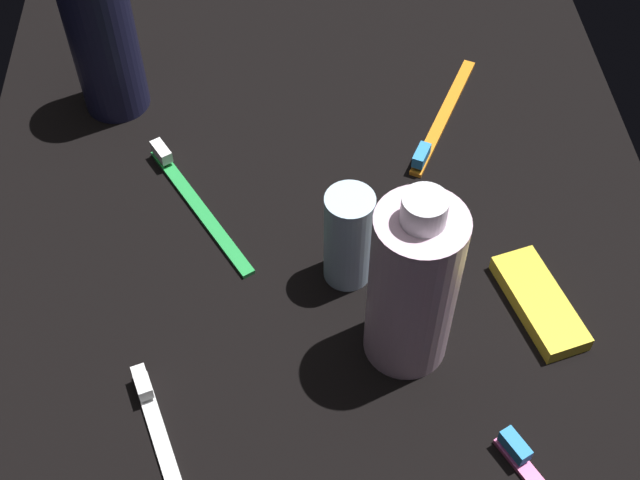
{
  "coord_description": "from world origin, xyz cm",
  "views": [
    {
      "loc": [
        -45.0,
        2.91,
        59.62
      ],
      "look_at": [
        0.0,
        0.0,
        3.0
      ],
      "focal_mm": 47.35,
      "sensor_mm": 36.0,
      "label": 1
    }
  ],
  "objects_px": {
    "deodorant_stick": "(348,238)",
    "snack_bar_yellow": "(539,302)",
    "toothbrush_orange": "(441,120)",
    "toothbrush_white": "(167,459)",
    "lotion_bottle": "(103,38)",
    "bodywash_bottle": "(413,286)",
    "toothbrush_green": "(194,199)"
  },
  "relations": [
    {
      "from": "lotion_bottle",
      "to": "snack_bar_yellow",
      "type": "relative_size",
      "value": 1.82
    },
    {
      "from": "lotion_bottle",
      "to": "snack_bar_yellow",
      "type": "xyz_separation_m",
      "value": [
        -0.28,
        -0.38,
        -0.08
      ]
    },
    {
      "from": "toothbrush_white",
      "to": "snack_bar_yellow",
      "type": "xyz_separation_m",
      "value": [
        0.12,
        -0.31,
        0.0
      ]
    },
    {
      "from": "bodywash_bottle",
      "to": "toothbrush_green",
      "type": "xyz_separation_m",
      "value": [
        0.16,
        0.18,
        -0.08
      ]
    },
    {
      "from": "deodorant_stick",
      "to": "snack_bar_yellow",
      "type": "relative_size",
      "value": 0.94
    },
    {
      "from": "lotion_bottle",
      "to": "toothbrush_white",
      "type": "bearing_deg",
      "value": -170.13
    },
    {
      "from": "toothbrush_green",
      "to": "toothbrush_white",
      "type": "height_order",
      "value": "same"
    },
    {
      "from": "deodorant_stick",
      "to": "lotion_bottle",
      "type": "bearing_deg",
      "value": 42.96
    },
    {
      "from": "lotion_bottle",
      "to": "bodywash_bottle",
      "type": "height_order",
      "value": "lotion_bottle"
    },
    {
      "from": "deodorant_stick",
      "to": "toothbrush_green",
      "type": "xyz_separation_m",
      "value": [
        0.09,
        0.14,
        -0.04
      ]
    },
    {
      "from": "lotion_bottle",
      "to": "toothbrush_white",
      "type": "xyz_separation_m",
      "value": [
        -0.4,
        -0.07,
        -0.08
      ]
    },
    {
      "from": "toothbrush_green",
      "to": "toothbrush_orange",
      "type": "relative_size",
      "value": 0.98
    },
    {
      "from": "toothbrush_orange",
      "to": "toothbrush_white",
      "type": "height_order",
      "value": "same"
    },
    {
      "from": "lotion_bottle",
      "to": "snack_bar_yellow",
      "type": "distance_m",
      "value": 0.48
    },
    {
      "from": "bodywash_bottle",
      "to": "toothbrush_orange",
      "type": "bearing_deg",
      "value": -15.17
    },
    {
      "from": "lotion_bottle",
      "to": "toothbrush_orange",
      "type": "bearing_deg",
      "value": -99.37
    },
    {
      "from": "lotion_bottle",
      "to": "toothbrush_white",
      "type": "relative_size",
      "value": 1.09
    },
    {
      "from": "lotion_bottle",
      "to": "toothbrush_orange",
      "type": "distance_m",
      "value": 0.34
    },
    {
      "from": "toothbrush_orange",
      "to": "toothbrush_white",
      "type": "xyz_separation_m",
      "value": [
        -0.35,
        0.26,
        0.0
      ]
    },
    {
      "from": "toothbrush_orange",
      "to": "bodywash_bottle",
      "type": "bearing_deg",
      "value": 164.83
    },
    {
      "from": "bodywash_bottle",
      "to": "toothbrush_white",
      "type": "distance_m",
      "value": 0.22
    },
    {
      "from": "toothbrush_white",
      "to": "toothbrush_orange",
      "type": "bearing_deg",
      "value": -36.76
    },
    {
      "from": "bodywash_bottle",
      "to": "toothbrush_orange",
      "type": "xyz_separation_m",
      "value": [
        0.26,
        -0.07,
        -0.08
      ]
    },
    {
      "from": "toothbrush_green",
      "to": "toothbrush_white",
      "type": "relative_size",
      "value": 0.93
    },
    {
      "from": "lotion_bottle",
      "to": "bodywash_bottle",
      "type": "xyz_separation_m",
      "value": [
        -0.31,
        -0.26,
        -0.0
      ]
    },
    {
      "from": "bodywash_bottle",
      "to": "toothbrush_white",
      "type": "bearing_deg",
      "value": 115.63
    },
    {
      "from": "deodorant_stick",
      "to": "toothbrush_orange",
      "type": "xyz_separation_m",
      "value": [
        0.18,
        -0.11,
        -0.04
      ]
    },
    {
      "from": "deodorant_stick",
      "to": "toothbrush_green",
      "type": "distance_m",
      "value": 0.17
    },
    {
      "from": "lotion_bottle",
      "to": "deodorant_stick",
      "type": "height_order",
      "value": "lotion_bottle"
    },
    {
      "from": "bodywash_bottle",
      "to": "toothbrush_white",
      "type": "height_order",
      "value": "bodywash_bottle"
    },
    {
      "from": "deodorant_stick",
      "to": "toothbrush_white",
      "type": "distance_m",
      "value": 0.23
    },
    {
      "from": "deodorant_stick",
      "to": "snack_bar_yellow",
      "type": "bearing_deg",
      "value": -106.51
    }
  ]
}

